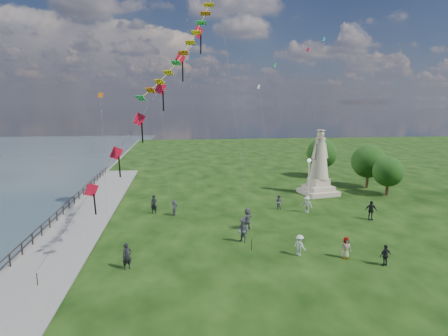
{
  "coord_description": "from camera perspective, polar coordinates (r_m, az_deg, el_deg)",
  "views": [
    {
      "loc": [
        -4.8,
        -23.32,
        11.06
      ],
      "look_at": [
        -1.0,
        8.0,
        5.5
      ],
      "focal_mm": 30.0,
      "sensor_mm": 36.0,
      "label": 1
    }
  ],
  "objects": [
    {
      "name": "person_7",
      "position": [
        39.72,
        8.33,
        -5.12
      ],
      "size": [
        0.88,
        0.82,
        1.55
      ],
      "primitive_type": "imported",
      "rotation": [
        0.0,
        0.0,
        2.51
      ],
      "color": "#595960",
      "rests_on": "ground"
    },
    {
      "name": "tree_row",
      "position": [
        53.32,
        18.85,
        1.2
      ],
      "size": [
        7.72,
        15.64,
        5.8
      ],
      "color": "#382314",
      "rests_on": "ground"
    },
    {
      "name": "small_kites",
      "position": [
        46.99,
        2.5,
        13.71
      ],
      "size": [
        27.17,
        18.16,
        25.51
      ],
      "color": "teal",
      "rests_on": "ground"
    },
    {
      "name": "person_6",
      "position": [
        38.37,
        -10.62,
        -5.46
      ],
      "size": [
        0.81,
        0.66,
        1.9
      ],
      "primitive_type": "imported",
      "rotation": [
        0.0,
        0.0,
        -0.34
      ],
      "color": "black",
      "rests_on": "ground"
    },
    {
      "name": "person_1",
      "position": [
        30.17,
        2.93,
        -9.58
      ],
      "size": [
        1.07,
        1.06,
        1.92
      ],
      "primitive_type": "imported",
      "rotation": [
        0.0,
        0.0,
        -0.77
      ],
      "color": "#595960",
      "rests_on": "ground"
    },
    {
      "name": "red_kite_train",
      "position": [
        28.02,
        -11.47,
        8.85
      ],
      "size": [
        10.9,
        9.35,
        17.1
      ],
      "color": "black",
      "rests_on": "ground"
    },
    {
      "name": "person_11",
      "position": [
        33.21,
        3.57,
        -7.72
      ],
      "size": [
        1.8,
        1.83,
        1.94
      ],
      "primitive_type": "imported",
      "rotation": [
        0.0,
        0.0,
        3.95
      ],
      "color": "#595960",
      "rests_on": "ground"
    },
    {
      "name": "statue",
      "position": [
        46.57,
        14.3,
        -0.34
      ],
      "size": [
        4.5,
        4.5,
        7.83
      ],
      "rotation": [
        0.0,
        0.0,
        0.19
      ],
      "color": "#BFAE91",
      "rests_on": "ground"
    },
    {
      "name": "lamppost",
      "position": [
        43.49,
        12.8,
        -0.32
      ],
      "size": [
        0.44,
        0.44,
        4.8
      ],
      "color": "silver",
      "rests_on": "ground"
    },
    {
      "name": "person_0",
      "position": [
        26.45,
        -14.56,
        -12.9
      ],
      "size": [
        0.8,
        0.71,
        1.83
      ],
      "primitive_type": "imported",
      "rotation": [
        0.0,
        0.0,
        0.51
      ],
      "color": "black",
      "rests_on": "ground"
    },
    {
      "name": "person_8",
      "position": [
        38.95,
        12.54,
        -5.44
      ],
      "size": [
        1.22,
        1.12,
        1.71
      ],
      "primitive_type": "imported",
      "rotation": [
        0.0,
        0.0,
        -0.65
      ],
      "color": "silver",
      "rests_on": "ground"
    },
    {
      "name": "waterfront",
      "position": [
        35.73,
        -23.82,
        -9.03
      ],
      "size": [
        200.0,
        200.0,
        1.51
      ],
      "color": "#314149",
      "rests_on": "ground"
    },
    {
      "name": "person_9",
      "position": [
        38.38,
        21.46,
        -6.02
      ],
      "size": [
        1.15,
        0.67,
        1.87
      ],
      "primitive_type": "imported",
      "rotation": [
        0.0,
        0.0,
        -0.11
      ],
      "color": "black",
      "rests_on": "ground"
    },
    {
      "name": "person_3",
      "position": [
        28.43,
        23.38,
        -12.11
      ],
      "size": [
        0.97,
        0.65,
        1.52
      ],
      "primitive_type": "imported",
      "rotation": [
        0.0,
        0.0,
        3.37
      ],
      "color": "black",
      "rests_on": "ground"
    },
    {
      "name": "person_5",
      "position": [
        37.54,
        -7.57,
        -6.01
      ],
      "size": [
        1.05,
        1.54,
        1.53
      ],
      "primitive_type": "imported",
      "rotation": [
        0.0,
        0.0,
        1.23
      ],
      "color": "#595960",
      "rests_on": "ground"
    },
    {
      "name": "person_2",
      "position": [
        28.36,
        11.45,
        -11.47
      ],
      "size": [
        1.0,
        1.12,
        1.56
      ],
      "primitive_type": "imported",
      "rotation": [
        0.0,
        0.0,
        2.19
      ],
      "color": "silver",
      "rests_on": "ground"
    },
    {
      "name": "person_4",
      "position": [
        28.72,
        18.08,
        -11.48
      ],
      "size": [
        0.8,
        0.53,
        1.57
      ],
      "primitive_type": "imported",
      "rotation": [
        0.0,
        0.0,
        0.08
      ],
      "color": "#595960",
      "rests_on": "ground"
    }
  ]
}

